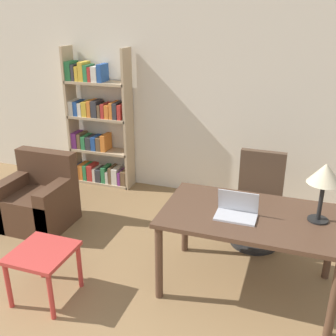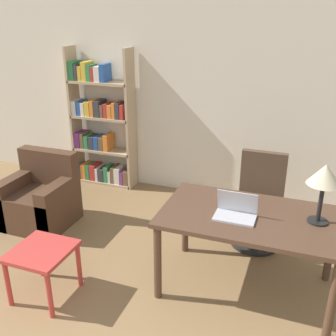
{
  "view_description": "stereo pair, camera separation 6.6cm",
  "coord_description": "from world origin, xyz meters",
  "px_view_note": "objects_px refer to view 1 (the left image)",
  "views": [
    {
      "loc": [
        1.08,
        -0.53,
        2.44
      ],
      "look_at": [
        -0.08,
        2.8,
        1.03
      ],
      "focal_mm": 42.0,
      "sensor_mm": 36.0,
      "label": 1
    },
    {
      "loc": [
        1.15,
        -0.5,
        2.44
      ],
      "look_at": [
        -0.08,
        2.8,
        1.03
      ],
      "focal_mm": 42.0,
      "sensor_mm": 36.0,
      "label": 2
    }
  ],
  "objects_px": {
    "desk": "(250,224)",
    "table_lamp": "(325,176)",
    "side_table_blue": "(43,259)",
    "office_chair": "(258,203)",
    "bookshelf": "(97,128)",
    "laptop": "(237,211)",
    "armchair": "(38,202)"
  },
  "relations": [
    {
      "from": "side_table_blue",
      "to": "desk",
      "type": "bearing_deg",
      "value": 23.4
    },
    {
      "from": "office_chair",
      "to": "table_lamp",
      "type": "bearing_deg",
      "value": -54.31
    },
    {
      "from": "laptop",
      "to": "armchair",
      "type": "bearing_deg",
      "value": 169.51
    },
    {
      "from": "office_chair",
      "to": "armchair",
      "type": "distance_m",
      "value": 2.59
    },
    {
      "from": "side_table_blue",
      "to": "office_chair",
      "type": "bearing_deg",
      "value": 44.05
    },
    {
      "from": "side_table_blue",
      "to": "laptop",
      "type": "bearing_deg",
      "value": 22.41
    },
    {
      "from": "desk",
      "to": "laptop",
      "type": "distance_m",
      "value": 0.21
    },
    {
      "from": "laptop",
      "to": "office_chair",
      "type": "relative_size",
      "value": 0.34
    },
    {
      "from": "desk",
      "to": "laptop",
      "type": "relative_size",
      "value": 4.45
    },
    {
      "from": "desk",
      "to": "office_chair",
      "type": "xyz_separation_m",
      "value": [
        -0.03,
        0.88,
        -0.22
      ]
    },
    {
      "from": "desk",
      "to": "armchair",
      "type": "height_order",
      "value": "armchair"
    },
    {
      "from": "table_lamp",
      "to": "side_table_blue",
      "type": "distance_m",
      "value": 2.51
    },
    {
      "from": "side_table_blue",
      "to": "armchair",
      "type": "distance_m",
      "value": 1.41
    },
    {
      "from": "office_chair",
      "to": "bookshelf",
      "type": "relative_size",
      "value": 0.51
    },
    {
      "from": "office_chair",
      "to": "side_table_blue",
      "type": "height_order",
      "value": "office_chair"
    },
    {
      "from": "desk",
      "to": "table_lamp",
      "type": "distance_m",
      "value": 0.76
    },
    {
      "from": "side_table_blue",
      "to": "bookshelf",
      "type": "distance_m",
      "value": 2.64
    },
    {
      "from": "desk",
      "to": "armchair",
      "type": "relative_size",
      "value": 1.79
    },
    {
      "from": "office_chair",
      "to": "armchair",
      "type": "xyz_separation_m",
      "value": [
        -2.54,
        -0.51,
        -0.16
      ]
    },
    {
      "from": "armchair",
      "to": "bookshelf",
      "type": "xyz_separation_m",
      "value": [
        0.09,
        1.37,
        0.56
      ]
    },
    {
      "from": "office_chair",
      "to": "side_table_blue",
      "type": "distance_m",
      "value": 2.32
    },
    {
      "from": "desk",
      "to": "table_lamp",
      "type": "xyz_separation_m",
      "value": [
        0.55,
        0.07,
        0.51
      ]
    },
    {
      "from": "office_chair",
      "to": "side_table_blue",
      "type": "xyz_separation_m",
      "value": [
        -1.67,
        -1.61,
        -0.05
      ]
    },
    {
      "from": "office_chair",
      "to": "bookshelf",
      "type": "xyz_separation_m",
      "value": [
        -2.45,
        0.86,
        0.41
      ]
    },
    {
      "from": "desk",
      "to": "office_chair",
      "type": "relative_size",
      "value": 1.53
    },
    {
      "from": "table_lamp",
      "to": "bookshelf",
      "type": "height_order",
      "value": "bookshelf"
    },
    {
      "from": "laptop",
      "to": "bookshelf",
      "type": "distance_m",
      "value": 2.98
    },
    {
      "from": "desk",
      "to": "laptop",
      "type": "height_order",
      "value": "laptop"
    },
    {
      "from": "office_chair",
      "to": "armchair",
      "type": "bearing_deg",
      "value": -168.63
    },
    {
      "from": "desk",
      "to": "side_table_blue",
      "type": "bearing_deg",
      "value": -156.6
    },
    {
      "from": "office_chair",
      "to": "armchair",
      "type": "relative_size",
      "value": 1.17
    },
    {
      "from": "side_table_blue",
      "to": "armchair",
      "type": "relative_size",
      "value": 0.6
    }
  ]
}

